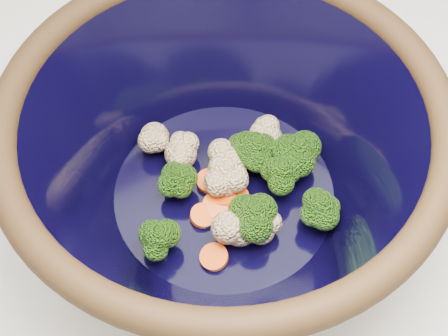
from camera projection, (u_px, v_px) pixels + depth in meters
The scene contains 2 objects.
mixing_bowl at pixel (224, 158), 0.58m from camera, with size 0.43×0.43×0.18m.
vegetable_pile at pixel (244, 179), 0.61m from camera, with size 0.21×0.20×0.06m.
Camera 1 is at (-0.13, -0.32, 1.47)m, focal length 50.00 mm.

